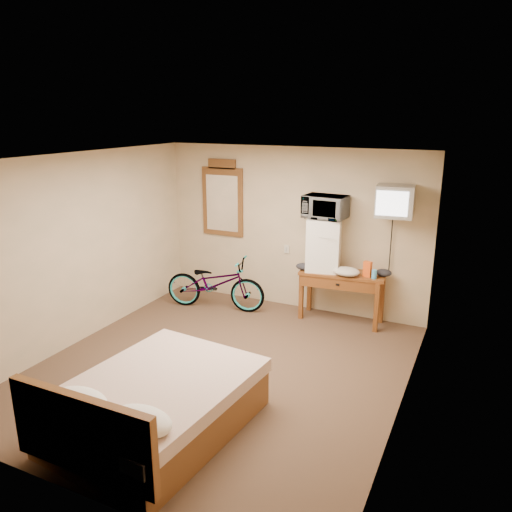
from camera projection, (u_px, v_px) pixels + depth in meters
name	position (u px, v px, depth m)	size (l,w,h in m)	color
room	(218.00, 270.00, 5.68)	(4.60, 4.64, 2.50)	#452C22
desk	(341.00, 282.00, 7.23)	(1.26, 0.59, 0.75)	brown
mini_fridge	(324.00, 244.00, 7.24)	(0.55, 0.53, 0.77)	white
microwave	(325.00, 207.00, 7.09)	(0.60, 0.41, 0.33)	white
snack_bag	(367.00, 269.00, 7.00)	(0.11, 0.06, 0.22)	#EC5315
blue_cup	(374.00, 274.00, 6.93)	(0.07, 0.07, 0.13)	#45A6EB
cloth_cream	(346.00, 271.00, 7.06)	(0.39, 0.30, 0.12)	beige
cloth_dark_a	(305.00, 267.00, 7.32)	(0.26, 0.20, 0.10)	black
cloth_dark_b	(384.00, 273.00, 7.04)	(0.22, 0.18, 0.10)	black
crt_television	(395.00, 201.00, 6.63)	(0.52, 0.60, 0.42)	black
wall_mirror	(223.00, 199.00, 8.04)	(0.73, 0.04, 1.23)	brown
bicycle	(215.00, 283.00, 7.77)	(0.56, 1.59, 0.83)	black
bed	(152.00, 406.00, 4.73)	(1.62, 2.04, 0.90)	brown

